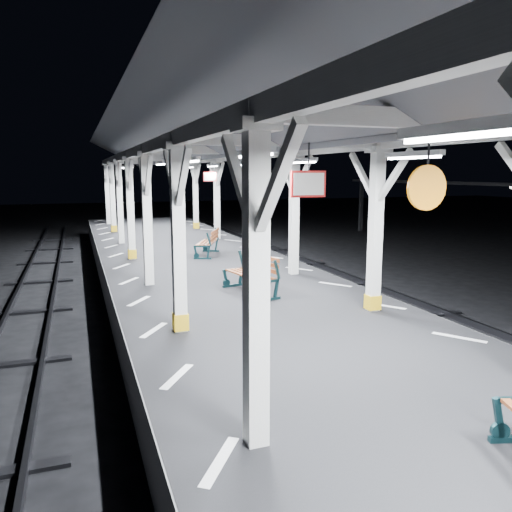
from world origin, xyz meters
TOP-DOWN VIEW (x-y plane):
  - ground at (0.00, 0.00)m, footprint 120.00×120.00m
  - platform at (0.00, 0.00)m, footprint 6.00×50.00m
  - hazard_stripes_left at (-2.45, 0.00)m, footprint 1.00×48.00m
  - hazard_stripes_right at (2.45, 0.00)m, footprint 1.00×48.00m
  - canopy at (0.00, -0.02)m, footprint 5.40×49.00m
  - bench_mid at (0.20, 4.28)m, footprint 0.93×1.77m
  - bench_far at (0.59, 9.88)m, footprint 1.23×1.75m

SIDE VIEW (x-z plane):
  - ground at x=0.00m, z-range 0.00..0.00m
  - platform at x=0.00m, z-range 0.00..1.00m
  - hazard_stripes_left at x=-2.45m, z-range 1.00..1.01m
  - hazard_stripes_right at x=2.45m, z-range 1.00..1.01m
  - bench_far at x=0.59m, z-range 1.03..1.92m
  - bench_mid at x=0.20m, z-range 1.03..1.94m
  - canopy at x=0.00m, z-range 2.23..6.88m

